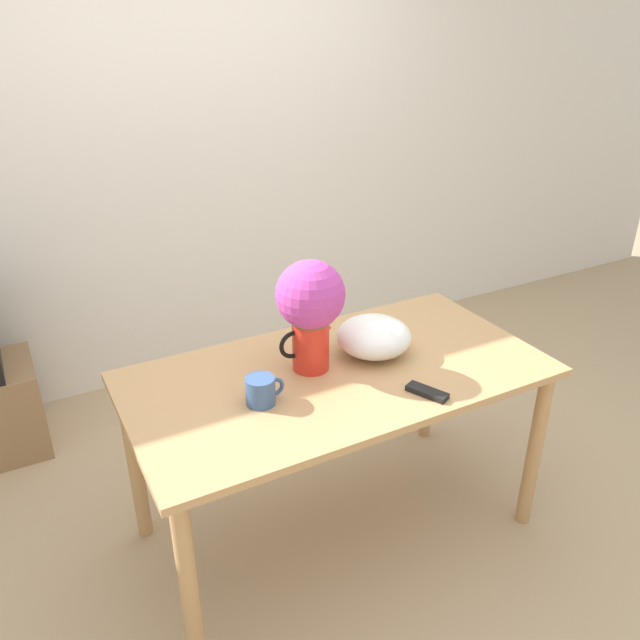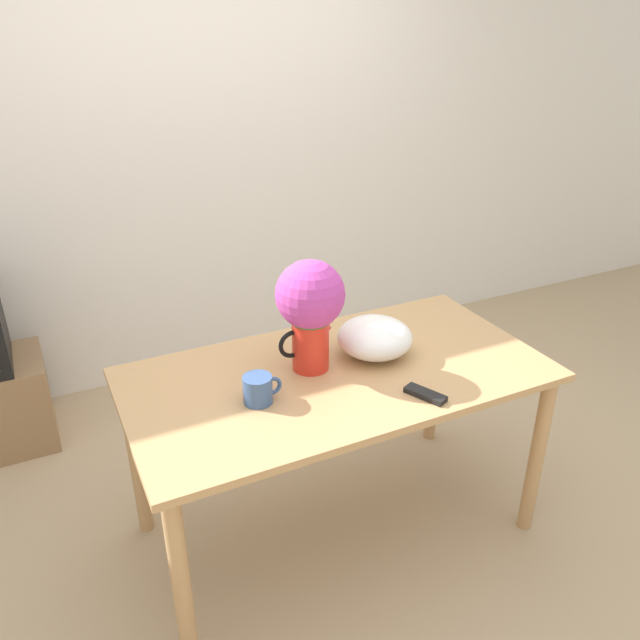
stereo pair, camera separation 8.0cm
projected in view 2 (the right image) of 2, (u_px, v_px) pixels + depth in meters
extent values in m
plane|color=tan|center=(338.00, 524.00, 2.70)|extent=(12.00, 12.00, 0.00)
cube|color=silver|center=(204.00, 152.00, 3.44)|extent=(8.00, 0.05, 2.60)
cube|color=tan|center=(338.00, 375.00, 2.36)|extent=(1.59, 0.83, 0.03)
cylinder|color=tan|center=(182.00, 587.00, 1.95)|extent=(0.06, 0.06, 0.74)
cylinder|color=tan|center=(537.00, 456.00, 2.53)|extent=(0.06, 0.06, 0.74)
cylinder|color=tan|center=(136.00, 458.00, 2.52)|extent=(0.06, 0.06, 0.74)
cylinder|color=tan|center=(435.00, 375.00, 3.10)|extent=(0.06, 0.06, 0.74)
cylinder|color=red|center=(310.00, 343.00, 2.33)|extent=(0.14, 0.14, 0.21)
cone|color=red|center=(325.00, 322.00, 2.32)|extent=(0.05, 0.05, 0.05)
torus|color=black|center=(293.00, 344.00, 2.30)|extent=(0.11, 0.02, 0.11)
sphere|color=#3D7033|center=(310.00, 306.00, 2.26)|extent=(0.19, 0.19, 0.19)
sphere|color=#B23D99|center=(310.00, 295.00, 2.24)|extent=(0.26, 0.26, 0.26)
cylinder|color=#385689|center=(258.00, 390.00, 2.14)|extent=(0.10, 0.10, 0.10)
torus|color=#385689|center=(272.00, 386.00, 2.17)|extent=(0.07, 0.01, 0.07)
ellipsoid|color=white|center=(375.00, 337.00, 2.44)|extent=(0.30, 0.30, 0.15)
cube|color=black|center=(425.00, 394.00, 2.19)|extent=(0.11, 0.16, 0.02)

